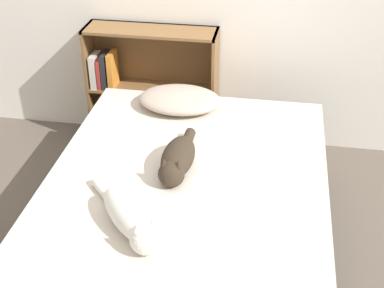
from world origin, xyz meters
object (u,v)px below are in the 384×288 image
Objects in this scene: bed at (188,215)px; cat_light at (131,219)px; cat_dark at (177,159)px; pillow at (180,99)px; bookshelf at (148,83)px.

cat_light reaches higher than bed.
cat_light is at bearing -10.58° from cat_dark.
cat_light reaches higher than cat_dark.
bookshelf is at bearing 124.30° from pillow.
bookshelf is at bearing 150.32° from cat_light.
pillow is 1.17m from cat_light.
bed is 3.58× the size of pillow.
bookshelf reaches higher than bed.
bookshelf reaches higher than cat_dark.
cat_light is at bearing -78.87° from bookshelf.
cat_dark is at bearing 154.11° from bed.
cat_light is (-0.17, -0.47, 0.34)m from bed.
cat_light is 0.51m from cat_dark.
cat_light is at bearing -89.85° from pillow.
bed is 1.28m from bookshelf.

